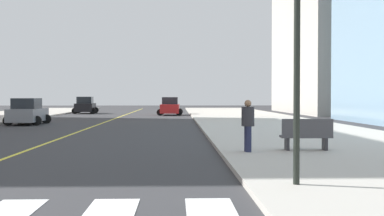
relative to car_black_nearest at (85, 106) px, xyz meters
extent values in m
cube|color=#B2ADA3|center=(17.45, -36.33, -0.87)|extent=(10.00, 120.00, 0.15)
cube|color=yellow|center=(5.25, -16.33, -0.94)|extent=(0.16, 80.00, 0.01)
cube|color=#B2ADA3|center=(34.03, 1.04, 12.00)|extent=(18.00, 24.00, 25.89)
cube|color=black|center=(0.00, 0.07, -0.21)|extent=(2.27, 4.63, 0.97)
cube|color=#1E2328|center=(0.01, -0.20, 0.67)|extent=(1.83, 2.35, 0.82)
cylinder|color=black|center=(0.97, 1.52, -0.58)|extent=(0.74, 0.27, 0.73)
cylinder|color=black|center=(-1.12, 1.42, -0.58)|extent=(0.74, 0.27, 0.73)
cylinder|color=black|center=(1.11, -1.29, -0.58)|extent=(0.74, 0.27, 0.73)
cylinder|color=black|center=(-0.98, -1.39, -0.58)|extent=(0.74, 0.27, 0.73)
cube|color=red|center=(10.24, -5.55, -0.22)|extent=(2.11, 4.48, 0.95)
cube|color=#1E2328|center=(10.25, -5.28, 0.63)|extent=(1.74, 2.26, 0.80)
cylinder|color=black|center=(9.19, -6.89, -0.59)|extent=(0.72, 0.25, 0.72)
cylinder|color=black|center=(11.23, -6.94, -0.59)|extent=(0.72, 0.25, 0.72)
cylinder|color=black|center=(9.26, -4.15, -0.59)|extent=(0.72, 0.25, 0.72)
cylinder|color=black|center=(11.30, -4.20, -0.59)|extent=(0.72, 0.25, 0.72)
cube|color=slate|center=(0.08, -23.52, -0.24)|extent=(1.95, 4.32, 0.92)
cube|color=#1E2328|center=(0.08, -23.78, 0.59)|extent=(1.64, 2.16, 0.78)
cylinder|color=black|center=(1.08, -22.18, -0.60)|extent=(0.70, 0.23, 0.70)
cylinder|color=black|center=(-0.92, -22.18, -0.60)|extent=(0.70, 0.23, 0.70)
cylinder|color=black|center=(1.08, -24.86, -0.60)|extent=(0.70, 0.23, 0.70)
cylinder|color=black|center=(-0.92, -24.86, -0.60)|extent=(0.70, 0.23, 0.70)
cylinder|color=black|center=(13.53, -49.59, 1.30)|extent=(0.14, 0.14, 4.20)
cube|color=#47474C|center=(15.53, -42.72, -0.32)|extent=(1.82, 0.61, 0.08)
cube|color=#47474C|center=(15.53, -42.96, 0.02)|extent=(1.80, 0.11, 0.60)
cube|color=#2D2D33|center=(14.86, -42.70, -0.58)|extent=(0.11, 0.48, 0.44)
cube|color=#2D2D33|center=(16.21, -42.74, -0.58)|extent=(0.11, 0.48, 0.44)
cylinder|color=#232847|center=(13.38, -43.11, -0.36)|extent=(0.20, 0.20, 0.88)
cylinder|color=#232847|center=(13.40, -43.30, -0.36)|extent=(0.20, 0.20, 0.88)
cylinder|color=#2D2D33|center=(13.39, -43.20, 0.42)|extent=(0.44, 0.44, 0.66)
sphere|color=#936B4C|center=(13.39, -43.20, 0.87)|extent=(0.24, 0.24, 0.24)
camera|label=1|loc=(10.92, -60.27, 1.11)|focal=46.69mm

